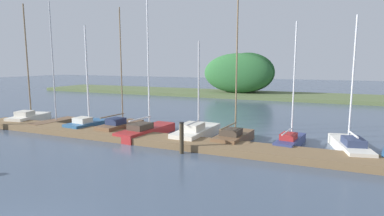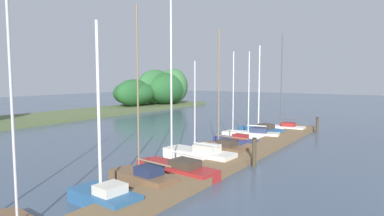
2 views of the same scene
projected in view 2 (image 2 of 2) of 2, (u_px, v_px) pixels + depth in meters
The scene contains 13 objects.
dock_pier at pixel (228, 162), 17.40m from camera, with size 28.99×1.80×0.35m.
far_shore at pixel (98, 95), 42.17m from camera, with size 65.90×8.00×5.86m.
sailboat_2 at pixel (103, 194), 12.01m from camera, with size 1.53×3.05×6.50m.
sailboat_3 at pixel (141, 177), 14.13m from camera, with size 1.52×3.43×7.47m.
sailboat_4 at pixel (175, 167), 15.67m from camera, with size 1.78×4.56×8.01m.
sailboat_5 at pixel (198, 154), 18.41m from camera, with size 1.52×4.34×5.41m.
sailboat_6 at pixel (220, 147), 20.13m from camera, with size 1.57×3.62×7.37m.
sailboat_7 at pixel (235, 140), 22.75m from camera, with size 1.33×3.37×6.23m.
sailboat_8 at pixel (251, 134), 24.98m from camera, with size 1.90×4.29×6.40m.
sailboat_9 at pixel (260, 129), 26.76m from camera, with size 1.90×3.92×7.00m.
sailboat_10 at pixel (282, 127), 28.30m from camera, with size 1.30×3.73×8.05m.
mooring_piling_1 at pixel (254, 152), 17.07m from camera, with size 0.23×0.23×1.49m.
mooring_piling_2 at pixel (317, 125), 27.65m from camera, with size 0.24×0.24×1.25m.
Camera 2 is at (-15.28, 2.55, 4.55)m, focal length 31.59 mm.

